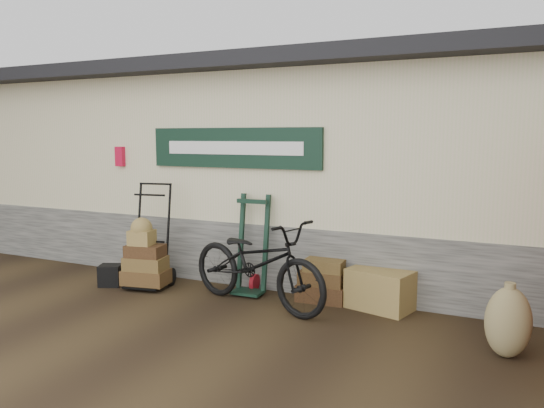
# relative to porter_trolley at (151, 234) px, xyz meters

# --- Properties ---
(ground) EXTENTS (80.00, 80.00, 0.00)m
(ground) POSITION_rel_porter_trolley_xyz_m (1.38, -0.48, -0.74)
(ground) COLOR black
(ground) RESTS_ON ground
(station_building) EXTENTS (14.40, 4.10, 3.20)m
(station_building) POSITION_rel_porter_trolley_xyz_m (1.37, 2.26, 0.87)
(station_building) COLOR #4C4C47
(station_building) RESTS_ON ground
(porter_trolley) EXTENTS (0.83, 0.68, 1.48)m
(porter_trolley) POSITION_rel_porter_trolley_xyz_m (0.00, 0.00, 0.00)
(porter_trolley) COLOR black
(porter_trolley) RESTS_ON ground
(green_barrow) EXTENTS (0.50, 0.42, 1.33)m
(green_barrow) POSITION_rel_porter_trolley_xyz_m (1.45, 0.30, -0.07)
(green_barrow) COLOR black
(green_barrow) RESTS_ON ground
(suitcase_stack) EXTENTS (0.65, 0.43, 0.55)m
(suitcase_stack) POSITION_rel_porter_trolley_xyz_m (2.43, 0.37, -0.46)
(suitcase_stack) COLOR #362311
(suitcase_stack) RESTS_ON ground
(wicker_hamper) EXTENTS (0.85, 0.66, 0.49)m
(wicker_hamper) POSITION_rel_porter_trolley_xyz_m (3.19, 0.37, -0.50)
(wicker_hamper) COLOR olive
(wicker_hamper) RESTS_ON ground
(black_trunk) EXTENTS (0.38, 0.36, 0.30)m
(black_trunk) POSITION_rel_porter_trolley_xyz_m (-0.52, -0.26, -0.59)
(black_trunk) COLOR black
(black_trunk) RESTS_ON ground
(bicycle) EXTENTS (1.28, 2.25, 1.24)m
(bicycle) POSITION_rel_porter_trolley_xyz_m (1.77, -0.18, -0.12)
(bicycle) COLOR black
(bicycle) RESTS_ON ground
(burlap_sack_left) EXTENTS (0.52, 0.47, 0.69)m
(burlap_sack_left) POSITION_rel_porter_trolley_xyz_m (4.64, -0.52, -0.40)
(burlap_sack_left) COLOR olive
(burlap_sack_left) RESTS_ON ground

